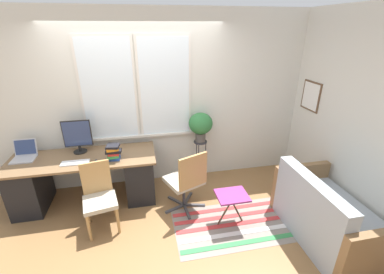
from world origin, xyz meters
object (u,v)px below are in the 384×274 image
at_px(monitor, 77,136).
at_px(couch_loveseat, 326,217).
at_px(desk_chair_wooden, 99,196).
at_px(folding_stool, 232,198).
at_px(mouse, 96,160).
at_px(office_chair_swivel, 186,180).
at_px(laptop, 24,155).
at_px(plant_stand, 200,148).
at_px(keyboard, 75,163).
at_px(potted_plant, 201,125).
at_px(book_stack, 113,152).

distance_m(monitor, couch_loveseat, 3.48).
bearing_deg(couch_loveseat, monitor, 62.94).
relative_size(desk_chair_wooden, folding_stool, 1.89).
distance_m(mouse, office_chair_swivel, 1.27).
distance_m(laptop, plant_stand, 2.56).
distance_m(desk_chair_wooden, couch_loveseat, 2.83).
relative_size(keyboard, desk_chair_wooden, 0.41).
relative_size(monitor, potted_plant, 1.02).
bearing_deg(mouse, book_stack, 1.50).
xyz_separation_m(laptop, desk_chair_wooden, (1.04, -0.72, -0.32)).
relative_size(laptop, couch_loveseat, 0.21).
xyz_separation_m(book_stack, folding_stool, (1.47, -0.75, -0.44)).
bearing_deg(potted_plant, keyboard, -167.96).
bearing_deg(keyboard, laptop, 157.75).
bearing_deg(office_chair_swivel, couch_loveseat, 128.66).
bearing_deg(couch_loveseat, mouse, 66.65).
bearing_deg(book_stack, laptop, 166.69).
relative_size(keyboard, mouse, 5.77).
height_order(office_chair_swivel, couch_loveseat, office_chair_swivel).
bearing_deg(monitor, couch_loveseat, -27.06).
distance_m(office_chair_swivel, potted_plant, 0.97).
height_order(plant_stand, folding_stool, plant_stand).
bearing_deg(plant_stand, desk_chair_wooden, -151.60).
height_order(couch_loveseat, plant_stand, couch_loveseat).
distance_m(desk_chair_wooden, plant_stand, 1.72).
relative_size(laptop, office_chair_swivel, 0.32).
xyz_separation_m(keyboard, folding_stool, (1.98, -0.75, -0.33)).
height_order(mouse, folding_stool, mouse).
bearing_deg(couch_loveseat, laptop, 68.33).
relative_size(laptop, potted_plant, 0.61).
bearing_deg(plant_stand, potted_plant, -135.00).
height_order(keyboard, mouse, mouse).
height_order(keyboard, potted_plant, potted_plant).
xyz_separation_m(laptop, plant_stand, (2.55, 0.10, -0.19)).
distance_m(monitor, keyboard, 0.43).
distance_m(keyboard, potted_plant, 1.89).
distance_m(keyboard, book_stack, 0.52).
bearing_deg(mouse, monitor, 126.71).
relative_size(monitor, couch_loveseat, 0.35).
bearing_deg(folding_stool, potted_plant, 97.53).
bearing_deg(keyboard, plant_stand, 12.04).
xyz_separation_m(book_stack, desk_chair_wooden, (-0.19, -0.43, -0.39)).
distance_m(mouse, folding_stool, 1.90).
bearing_deg(couch_loveseat, plant_stand, 37.25).
height_order(mouse, book_stack, book_stack).
bearing_deg(mouse, desk_chair_wooden, -83.00).
xyz_separation_m(mouse, desk_chair_wooden, (0.05, -0.42, -0.29)).
height_order(plant_stand, potted_plant, potted_plant).
height_order(book_stack, couch_loveseat, book_stack).
bearing_deg(monitor, plant_stand, 1.21).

